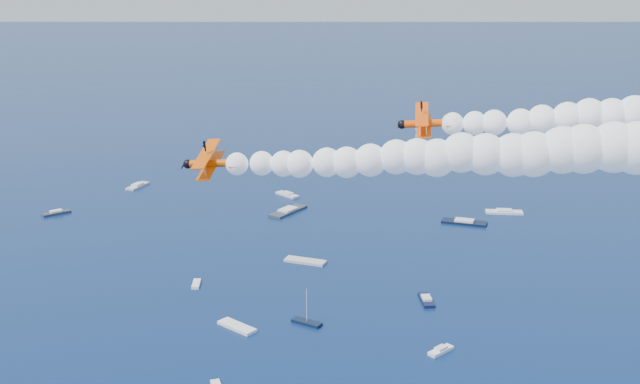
# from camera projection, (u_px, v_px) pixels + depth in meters

# --- Properties ---
(biplane_lead) EXTENTS (6.94, 8.14, 6.27)m
(biplane_lead) POSITION_uv_depth(u_px,v_px,m) (426.00, 123.00, 96.36)
(biplane_lead) COLOR #FF4D05
(biplane_trail) EXTENTS (7.37, 8.81, 6.74)m
(biplane_trail) POSITION_uv_depth(u_px,v_px,m) (212.00, 163.00, 95.09)
(biplane_trail) COLOR #E85204
(smoke_trail_trail) EXTENTS (50.19, 9.90, 9.48)m
(smoke_trail_trail) POSITION_uv_depth(u_px,v_px,m) (428.00, 156.00, 90.54)
(smoke_trail_trail) COLOR white
(spectator_boats) EXTENTS (231.64, 184.39, 0.70)m
(spectator_boats) POSITION_uv_depth(u_px,v_px,m) (350.00, 278.00, 206.86)
(spectator_boats) COLOR white
(spectator_boats) RESTS_ON ground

